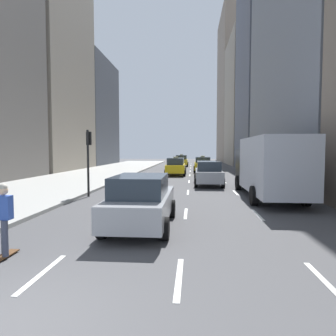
# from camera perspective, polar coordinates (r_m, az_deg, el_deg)

# --- Properties ---
(sidewalk_left) EXTENTS (8.00, 66.00, 0.15)m
(sidewalk_left) POSITION_cam_1_polar(r_m,az_deg,el_deg) (32.40, -13.05, -0.96)
(sidewalk_left) COLOR #9E9E99
(sidewalk_left) RESTS_ON ground
(lane_markings) EXTENTS (5.72, 56.00, 0.01)m
(lane_markings) POSITION_cam_1_polar(r_m,az_deg,el_deg) (26.89, 4.12, -1.92)
(lane_markings) COLOR white
(lane_markings) RESTS_ON ground
(building_row_left) EXTENTS (6.00, 53.43, 32.55)m
(building_row_left) POSITION_cam_1_polar(r_m,az_deg,el_deg) (36.12, -25.00, 20.06)
(building_row_left) COLOR #4C515B
(building_row_left) RESTS_ON ground
(building_row_right) EXTENTS (6.00, 74.17, 32.53)m
(building_row_right) POSITION_cam_1_polar(r_m,az_deg,el_deg) (45.33, 17.02, 18.10)
(building_row_right) COLOR gray
(building_row_right) RESTS_ON ground
(taxi_lead) EXTENTS (2.02, 4.40, 1.87)m
(taxi_lead) POSITION_cam_1_polar(r_m,az_deg,el_deg) (34.07, 6.60, 0.68)
(taxi_lead) COLOR yellow
(taxi_lead) RESTS_ON ground
(taxi_second) EXTENTS (2.02, 4.40, 1.87)m
(taxi_second) POSITION_cam_1_polar(r_m,az_deg,el_deg) (45.62, 2.60, 1.40)
(taxi_second) COLOR yellow
(taxi_second) RESTS_ON ground
(taxi_third) EXTENTS (2.02, 4.40, 1.87)m
(taxi_third) POSITION_cam_1_polar(r_m,az_deg,el_deg) (29.76, 1.48, 0.30)
(taxi_third) COLOR yellow
(taxi_third) RESTS_ON ground
(sedan_black_near) EXTENTS (2.02, 4.64, 1.72)m
(sedan_black_near) POSITION_cam_1_polar(r_m,az_deg,el_deg) (9.84, -5.09, -6.22)
(sedan_black_near) COLOR #9EA0A5
(sedan_black_near) RESTS_ON ground
(sedan_silver_behind) EXTENTS (2.02, 4.96, 1.72)m
(sedan_silver_behind) POSITION_cam_1_polar(r_m,az_deg,el_deg) (21.62, 7.70, -0.94)
(sedan_silver_behind) COLOR #9EA0A5
(sedan_silver_behind) RESTS_ON ground
(box_truck) EXTENTS (2.58, 8.40, 3.15)m
(box_truck) POSITION_cam_1_polar(r_m,az_deg,el_deg) (16.43, 18.56, 0.43)
(box_truck) COLOR #262628
(box_truck) RESTS_ON ground
(skateboarder) EXTENTS (0.36, 0.80, 1.75)m
(skateboarder) POSITION_cam_1_polar(r_m,az_deg,el_deg) (8.06, -28.79, -8.16)
(skateboarder) COLOR brown
(skateboarder) RESTS_ON ground
(traffic_light_pole) EXTENTS (0.24, 0.42, 3.60)m
(traffic_light_pole) POSITION_cam_1_polar(r_m,az_deg,el_deg) (16.73, -14.91, 2.95)
(traffic_light_pole) COLOR black
(traffic_light_pole) RESTS_ON ground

